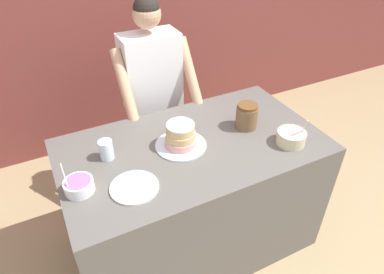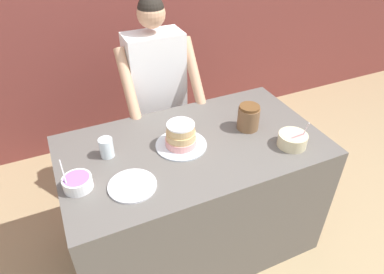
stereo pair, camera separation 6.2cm
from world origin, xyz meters
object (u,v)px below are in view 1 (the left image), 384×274
(person_baker, at_px, (153,86))
(frosting_bowl_pink, at_px, (291,137))
(frosting_bowl_purple, at_px, (79,185))
(drinking_glass, at_px, (106,150))
(cake, at_px, (181,137))
(ceramic_plate, at_px, (134,187))
(stoneware_jar, at_px, (247,116))

(person_baker, relative_size, frosting_bowl_pink, 8.34)
(frosting_bowl_purple, xyz_separation_m, drinking_glass, (0.20, 0.20, 0.02))
(cake, bearing_deg, frosting_bowl_purple, -170.00)
(cake, height_order, frosting_bowl_purple, frosting_bowl_purple)
(drinking_glass, height_order, ceramic_plate, drinking_glass)
(person_baker, distance_m, drinking_glass, 0.78)
(cake, bearing_deg, person_baker, 82.44)
(frosting_bowl_purple, bearing_deg, person_baker, 48.20)
(ceramic_plate, distance_m, stoneware_jar, 0.85)
(person_baker, height_order, cake, person_baker)
(person_baker, relative_size, stoneware_jar, 9.73)
(person_baker, bearing_deg, stoneware_jar, -61.66)
(drinking_glass, relative_size, ceramic_plate, 0.46)
(cake, relative_size, drinking_glass, 2.66)
(person_baker, height_order, frosting_bowl_purple, person_baker)
(person_baker, distance_m, cake, 0.69)
(cake, relative_size, frosting_bowl_pink, 1.61)
(cake, bearing_deg, ceramic_plate, -149.43)
(frosting_bowl_purple, distance_m, stoneware_jar, 1.08)
(ceramic_plate, bearing_deg, stoneware_jar, 14.41)
(cake, height_order, ceramic_plate, cake)
(frosting_bowl_pink, relative_size, drinking_glass, 1.65)
(frosting_bowl_purple, height_order, ceramic_plate, frosting_bowl_purple)
(frosting_bowl_purple, relative_size, drinking_glass, 1.51)
(cake, bearing_deg, stoneware_jar, -0.39)
(person_baker, distance_m, frosting_bowl_pink, 1.08)
(cake, distance_m, stoneware_jar, 0.46)
(drinking_glass, bearing_deg, person_baker, 49.30)
(frosting_bowl_purple, bearing_deg, stoneware_jar, 5.60)
(person_baker, bearing_deg, frosting_bowl_purple, -131.80)
(stoneware_jar, bearing_deg, cake, 179.61)
(frosting_bowl_purple, xyz_separation_m, ceramic_plate, (0.25, -0.11, -0.03))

